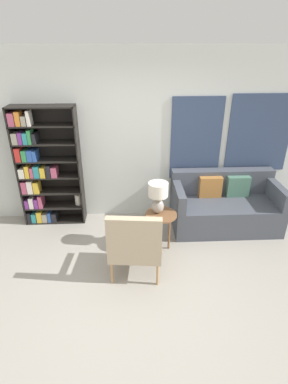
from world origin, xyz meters
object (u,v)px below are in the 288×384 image
at_px(side_table, 161,218).
at_px(table_lamp, 158,195).
at_px(armchair, 135,243).
at_px(couch, 224,206).
at_px(bookshelf, 42,170).

xyz_separation_m(side_table, table_lamp, (-0.04, 0.04, 0.36)).
height_order(armchair, table_lamp, table_lamp).
bearing_deg(armchair, couch, 38.88).
xyz_separation_m(armchair, side_table, (0.38, 0.63, -0.04)).
bearing_deg(armchair, bookshelf, 134.60).
distance_m(bookshelf, couch, 2.96).
height_order(bookshelf, couch, bookshelf).
height_order(couch, side_table, couch).
xyz_separation_m(armchair, couch, (1.46, 1.18, -0.18)).
distance_m(bookshelf, side_table, 2.03).
bearing_deg(bookshelf, couch, -5.24).
distance_m(couch, table_lamp, 1.34).
relative_size(side_table, table_lamp, 1.20).
distance_m(armchair, couch, 1.89).
relative_size(bookshelf, couch, 1.14).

